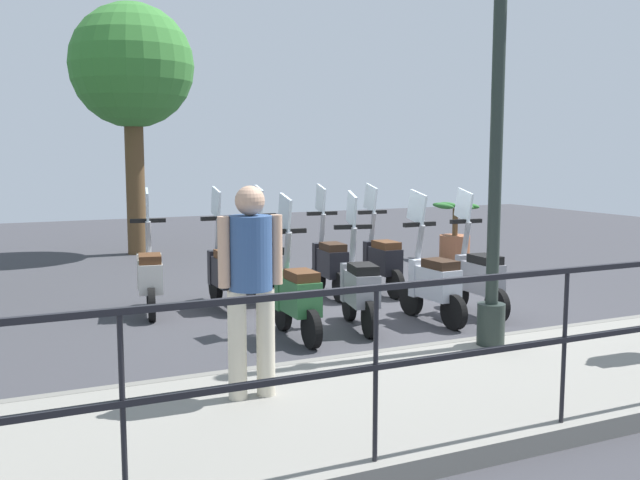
% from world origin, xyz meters
% --- Properties ---
extents(ground_plane, '(28.00, 28.00, 0.00)m').
position_xyz_m(ground_plane, '(0.00, 0.00, 0.00)').
color(ground_plane, '#38383D').
extents(promenade_walkway, '(2.20, 20.00, 0.15)m').
position_xyz_m(promenade_walkway, '(-3.15, 0.00, 0.07)').
color(promenade_walkway, gray).
rests_on(promenade_walkway, ground_plane).
extents(lamp_post_near, '(0.26, 0.90, 3.97)m').
position_xyz_m(lamp_post_near, '(-2.40, -0.09, 1.90)').
color(lamp_post_near, '#232D28').
rests_on(lamp_post_near, promenade_walkway).
extents(pedestrian_distant, '(0.34, 0.49, 1.59)m').
position_xyz_m(pedestrian_distant, '(-2.82, 2.47, 1.08)').
color(pedestrian_distant, beige).
rests_on(pedestrian_distant, promenade_walkway).
extents(tree_distant, '(2.35, 2.35, 4.79)m').
position_xyz_m(tree_distant, '(6.32, 1.61, 3.56)').
color(tree_distant, brown).
rests_on(tree_distant, ground_plane).
extents(potted_palm, '(1.06, 0.66, 1.05)m').
position_xyz_m(potted_palm, '(3.10, -3.61, 0.45)').
color(potted_palm, '#9E5B3D').
rests_on(potted_palm, ground_plane).
extents(scooter_near_0, '(1.23, 0.44, 1.54)m').
position_xyz_m(scooter_near_0, '(-0.80, -1.15, 0.48)').
color(scooter_near_0, black).
rests_on(scooter_near_0, ground_plane).
extents(scooter_near_1, '(1.23, 0.44, 1.54)m').
position_xyz_m(scooter_near_1, '(-0.88, -0.44, 0.48)').
color(scooter_near_1, black).
rests_on(scooter_near_1, ground_plane).
extents(scooter_near_2, '(1.22, 0.49, 1.54)m').
position_xyz_m(scooter_near_2, '(-0.80, 0.48, 0.48)').
color(scooter_near_2, black).
rests_on(scooter_near_2, ground_plane).
extents(scooter_near_3, '(1.23, 0.44, 1.54)m').
position_xyz_m(scooter_near_3, '(-0.91, 1.29, 0.48)').
color(scooter_near_3, black).
rests_on(scooter_near_3, ground_plane).
extents(scooter_far_0, '(1.23, 0.44, 1.54)m').
position_xyz_m(scooter_far_0, '(0.86, -0.76, 0.48)').
color(scooter_far_0, black).
rests_on(scooter_far_0, ground_plane).
extents(scooter_far_1, '(1.23, 0.44, 1.54)m').
position_xyz_m(scooter_far_1, '(0.98, -0.00, 0.48)').
color(scooter_far_1, black).
rests_on(scooter_far_1, ground_plane).
extents(scooter_far_2, '(1.23, 0.44, 1.54)m').
position_xyz_m(scooter_far_2, '(1.04, 0.89, 0.48)').
color(scooter_far_2, black).
rests_on(scooter_far_2, ground_plane).
extents(scooter_far_3, '(1.23, 0.44, 1.54)m').
position_xyz_m(scooter_far_3, '(0.87, 1.52, 0.48)').
color(scooter_far_3, black).
rests_on(scooter_far_3, ground_plane).
extents(scooter_far_4, '(1.23, 0.47, 1.54)m').
position_xyz_m(scooter_far_4, '(0.94, 2.46, 0.48)').
color(scooter_far_4, black).
rests_on(scooter_far_4, ground_plane).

